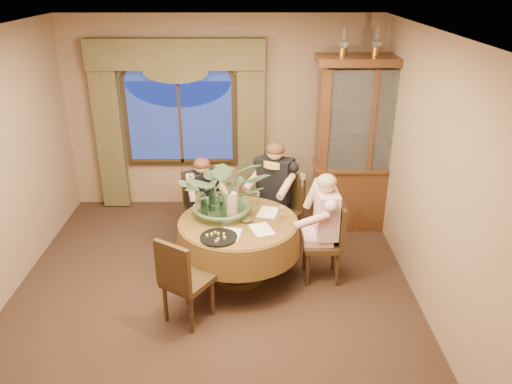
{
  "coord_description": "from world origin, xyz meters",
  "views": [
    {
      "loc": [
        0.44,
        -4.58,
        3.33
      ],
      "look_at": [
        0.48,
        0.4,
        1.1
      ],
      "focal_mm": 35.0,
      "sensor_mm": 36.0,
      "label": 1
    }
  ],
  "objects_px": {
    "oil_lamp_left": "(343,42)",
    "person_scarf": "(275,193)",
    "chair_front_left": "(188,279)",
    "person_back": "(203,202)",
    "china_cabinet": "(367,145)",
    "person_pink": "(326,227)",
    "wine_bottle_0": "(212,200)",
    "chair_right": "(322,242)",
    "wine_bottle_2": "(204,208)",
    "wine_bottle_1": "(199,202)",
    "dining_table": "(239,249)",
    "chair_back": "(204,208)",
    "centerpiece_plant": "(225,162)",
    "wine_bottle_3": "(223,211)",
    "oil_lamp_center": "(377,41)",
    "olive_bowl": "(246,220)",
    "stoneware_vase": "(232,205)",
    "chair_back_right": "(282,213)",
    "oil_lamp_right": "(410,41)"
  },
  "relations": [
    {
      "from": "oil_lamp_left",
      "to": "person_scarf",
      "type": "xyz_separation_m",
      "value": [
        -0.83,
        -0.46,
        -1.83
      ]
    },
    {
      "from": "chair_front_left",
      "to": "person_back",
      "type": "xyz_separation_m",
      "value": [
        0.02,
        1.54,
        0.13
      ]
    },
    {
      "from": "china_cabinet",
      "to": "person_pink",
      "type": "bearing_deg",
      "value": -117.93
    },
    {
      "from": "oil_lamp_left",
      "to": "wine_bottle_0",
      "type": "bearing_deg",
      "value": -143.8
    },
    {
      "from": "chair_right",
      "to": "wine_bottle_2",
      "type": "xyz_separation_m",
      "value": [
        -1.33,
        -0.0,
        0.44
      ]
    },
    {
      "from": "chair_front_left",
      "to": "person_scarf",
      "type": "xyz_separation_m",
      "value": [
        0.95,
        1.64,
        0.21
      ]
    },
    {
      "from": "person_pink",
      "to": "wine_bottle_1",
      "type": "distance_m",
      "value": 1.47
    },
    {
      "from": "dining_table",
      "to": "chair_back",
      "type": "distance_m",
      "value": 0.99
    },
    {
      "from": "centerpiece_plant",
      "to": "wine_bottle_3",
      "type": "height_order",
      "value": "centerpiece_plant"
    },
    {
      "from": "chair_back",
      "to": "wine_bottle_1",
      "type": "relative_size",
      "value": 2.91
    },
    {
      "from": "oil_lamp_center",
      "to": "wine_bottle_2",
      "type": "distance_m",
      "value": 2.95
    },
    {
      "from": "person_scarf",
      "to": "wine_bottle_3",
      "type": "xyz_separation_m",
      "value": [
        -0.61,
        -0.97,
        0.22
      ]
    },
    {
      "from": "olive_bowl",
      "to": "wine_bottle_3",
      "type": "distance_m",
      "value": 0.29
    },
    {
      "from": "oil_lamp_center",
      "to": "wine_bottle_2",
      "type": "bearing_deg",
      "value": -146.5
    },
    {
      "from": "chair_front_left",
      "to": "stoneware_vase",
      "type": "distance_m",
      "value": 1.04
    },
    {
      "from": "person_scarf",
      "to": "stoneware_vase",
      "type": "bearing_deg",
      "value": 83.48
    },
    {
      "from": "olive_bowl",
      "to": "wine_bottle_1",
      "type": "relative_size",
      "value": 0.43
    },
    {
      "from": "china_cabinet",
      "to": "person_back",
      "type": "height_order",
      "value": "china_cabinet"
    },
    {
      "from": "person_pink",
      "to": "person_back",
      "type": "relative_size",
      "value": 1.07
    },
    {
      "from": "olive_bowl",
      "to": "wine_bottle_2",
      "type": "relative_size",
      "value": 0.43
    },
    {
      "from": "dining_table",
      "to": "chair_right",
      "type": "distance_m",
      "value": 0.96
    },
    {
      "from": "wine_bottle_3",
      "to": "wine_bottle_0",
      "type": "bearing_deg",
      "value": 118.33
    },
    {
      "from": "oil_lamp_center",
      "to": "centerpiece_plant",
      "type": "height_order",
      "value": "oil_lamp_center"
    },
    {
      "from": "chair_right",
      "to": "chair_back_right",
      "type": "height_order",
      "value": "same"
    },
    {
      "from": "chair_back_right",
      "to": "wine_bottle_1",
      "type": "distance_m",
      "value": 1.24
    },
    {
      "from": "chair_right",
      "to": "wine_bottle_0",
      "type": "height_order",
      "value": "wine_bottle_0"
    },
    {
      "from": "chair_right",
      "to": "wine_bottle_2",
      "type": "relative_size",
      "value": 2.91
    },
    {
      "from": "chair_front_left",
      "to": "person_back",
      "type": "distance_m",
      "value": 1.55
    },
    {
      "from": "oil_lamp_left",
      "to": "chair_back",
      "type": "relative_size",
      "value": 0.35
    },
    {
      "from": "oil_lamp_center",
      "to": "chair_back",
      "type": "bearing_deg",
      "value": -167.48
    },
    {
      "from": "oil_lamp_right",
      "to": "person_back",
      "type": "bearing_deg",
      "value": -167.83
    },
    {
      "from": "person_scarf",
      "to": "wine_bottle_0",
      "type": "xyz_separation_m",
      "value": [
        -0.76,
        -0.7,
        0.22
      ]
    },
    {
      "from": "china_cabinet",
      "to": "person_back",
      "type": "xyz_separation_m",
      "value": [
        -2.17,
        -0.56,
        -0.57
      ]
    },
    {
      "from": "oil_lamp_right",
      "to": "chair_back_right",
      "type": "bearing_deg",
      "value": -158.75
    },
    {
      "from": "oil_lamp_center",
      "to": "chair_right",
      "type": "bearing_deg",
      "value": -118.43
    },
    {
      "from": "centerpiece_plant",
      "to": "olive_bowl",
      "type": "distance_m",
      "value": 0.69
    },
    {
      "from": "chair_back_right",
      "to": "wine_bottle_2",
      "type": "bearing_deg",
      "value": 75.75
    },
    {
      "from": "dining_table",
      "to": "oil_lamp_right",
      "type": "distance_m",
      "value": 3.29
    },
    {
      "from": "chair_right",
      "to": "wine_bottle_0",
      "type": "relative_size",
      "value": 2.91
    },
    {
      "from": "china_cabinet",
      "to": "person_pink",
      "type": "height_order",
      "value": "china_cabinet"
    },
    {
      "from": "chair_back_right",
      "to": "stoneware_vase",
      "type": "bearing_deg",
      "value": 82.45
    },
    {
      "from": "oil_lamp_right",
      "to": "wine_bottle_2",
      "type": "xyz_separation_m",
      "value": [
        -2.48,
        -1.37,
        -1.6
      ]
    },
    {
      "from": "stoneware_vase",
      "to": "centerpiece_plant",
      "type": "distance_m",
      "value": 0.5
    },
    {
      "from": "dining_table",
      "to": "wine_bottle_0",
      "type": "distance_m",
      "value": 0.65
    },
    {
      "from": "chair_front_left",
      "to": "wine_bottle_2",
      "type": "bearing_deg",
      "value": 113.95
    },
    {
      "from": "china_cabinet",
      "to": "person_back",
      "type": "distance_m",
      "value": 2.31
    },
    {
      "from": "chair_right",
      "to": "olive_bowl",
      "type": "distance_m",
      "value": 0.91
    },
    {
      "from": "oil_lamp_center",
      "to": "olive_bowl",
      "type": "height_order",
      "value": "oil_lamp_center"
    },
    {
      "from": "dining_table",
      "to": "wine_bottle_0",
      "type": "relative_size",
      "value": 4.35
    },
    {
      "from": "dining_table",
      "to": "china_cabinet",
      "type": "distance_m",
      "value": 2.31
    }
  ]
}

